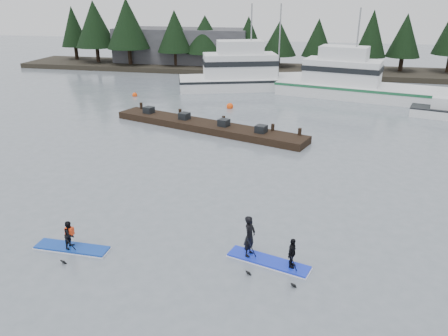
% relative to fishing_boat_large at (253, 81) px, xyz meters
% --- Properties ---
extents(ground, '(160.00, 160.00, 0.00)m').
position_rel_fishing_boat_large_xyz_m(ground, '(2.42, -31.59, -0.71)').
color(ground, slate).
rests_on(ground, ground).
extents(far_shore, '(70.00, 8.00, 0.60)m').
position_rel_fishing_boat_large_xyz_m(far_shore, '(2.42, 10.41, -0.41)').
color(far_shore, '#2D281E').
rests_on(far_shore, ground).
extents(treeline, '(60.00, 4.00, 8.00)m').
position_rel_fishing_boat_large_xyz_m(treeline, '(2.42, 10.41, -0.71)').
color(treeline, black).
rests_on(treeline, ground).
extents(waterfront_building, '(18.00, 6.00, 5.00)m').
position_rel_fishing_boat_large_xyz_m(waterfront_building, '(-11.58, 12.41, 1.79)').
color(waterfront_building, '#4C4C51').
rests_on(waterfront_building, ground).
extents(fishing_boat_large, '(17.09, 9.62, 9.44)m').
position_rel_fishing_boat_large_xyz_m(fishing_boat_large, '(0.00, 0.00, 0.00)').
color(fishing_boat_large, white).
rests_on(fishing_boat_large, ground).
extents(fishing_boat_medium, '(16.37, 7.98, 9.20)m').
position_rel_fishing_boat_large_xyz_m(fishing_boat_medium, '(10.34, -2.12, -0.04)').
color(fishing_boat_medium, white).
rests_on(fishing_boat_medium, ground).
extents(floating_dock, '(15.42, 7.04, 0.52)m').
position_rel_fishing_boat_large_xyz_m(floating_dock, '(-1.04, -15.78, -0.45)').
color(floating_dock, black).
rests_on(floating_dock, ground).
extents(buoy_c, '(0.61, 0.61, 0.61)m').
position_rel_fishing_boat_large_xyz_m(buoy_c, '(18.17, -4.74, -0.71)').
color(buoy_c, '#FF4A0C').
rests_on(buoy_c, ground).
extents(buoy_b, '(0.60, 0.60, 0.60)m').
position_rel_fishing_boat_large_xyz_m(buoy_b, '(-0.65, -9.08, -0.71)').
color(buoy_b, '#FF4A0C').
rests_on(buoy_b, ground).
extents(buoy_a, '(0.48, 0.48, 0.48)m').
position_rel_fishing_boat_large_xyz_m(buoy_a, '(-10.72, -6.40, -0.71)').
color(buoy_a, '#FF4A0C').
rests_on(buoy_a, ground).
extents(paddleboard_solo, '(2.98, 1.02, 1.76)m').
position_rel_fishing_boat_large_xyz_m(paddleboard_solo, '(-2.22, -32.63, -0.31)').
color(paddleboard_solo, '#113AA4').
rests_on(paddleboard_solo, ground).
extents(paddleboard_duo, '(3.23, 1.71, 2.26)m').
position_rel_fishing_boat_large_xyz_m(paddleboard_duo, '(5.40, -31.87, -0.10)').
color(paddleboard_duo, '#172FD8').
rests_on(paddleboard_duo, ground).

